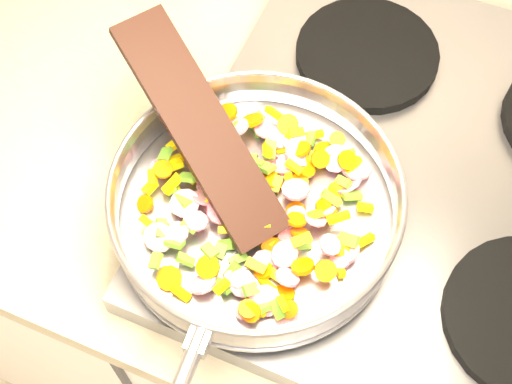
% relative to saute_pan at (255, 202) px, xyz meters
% --- Properties ---
extents(cooktop, '(0.60, 0.60, 0.04)m').
position_rel_saute_pan_xyz_m(cooktop, '(0.18, 0.15, -0.07)').
color(cooktop, '#939399').
rests_on(cooktop, counter_top).
extents(grate_fl, '(0.19, 0.19, 0.02)m').
position_rel_saute_pan_xyz_m(grate_fl, '(0.04, 0.01, -0.04)').
color(grate_fl, black).
rests_on(grate_fl, cooktop).
extents(grate_bl, '(0.19, 0.19, 0.02)m').
position_rel_saute_pan_xyz_m(grate_bl, '(0.04, 0.29, -0.04)').
color(grate_bl, black).
rests_on(grate_bl, cooktop).
extents(saute_pan, '(0.37, 0.54, 0.06)m').
position_rel_saute_pan_xyz_m(saute_pan, '(0.00, 0.00, 0.00)').
color(saute_pan, '#9E9EA5').
rests_on(saute_pan, grate_fl).
extents(vegetable_heap, '(0.28, 0.26, 0.05)m').
position_rel_saute_pan_xyz_m(vegetable_heap, '(0.00, 0.01, -0.01)').
color(vegetable_heap, '#63A42B').
rests_on(vegetable_heap, saute_pan).
extents(wooden_spatula, '(0.27, 0.21, 0.11)m').
position_rel_saute_pan_xyz_m(wooden_spatula, '(-0.08, 0.04, 0.04)').
color(wooden_spatula, black).
rests_on(wooden_spatula, saute_pan).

